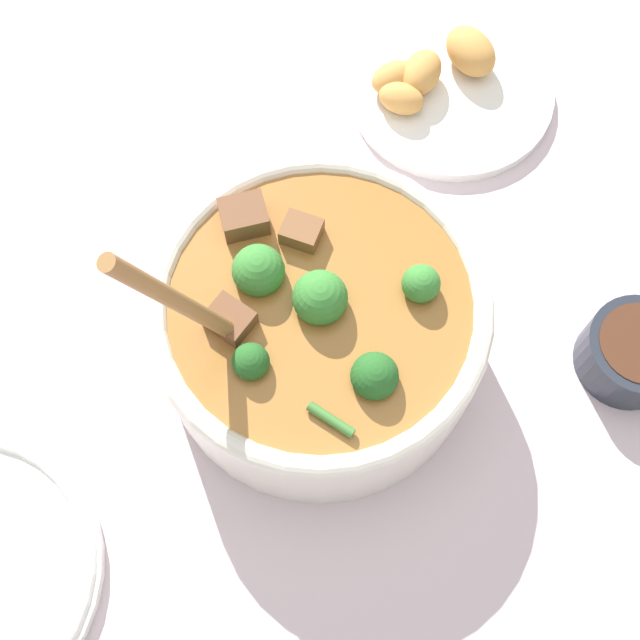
% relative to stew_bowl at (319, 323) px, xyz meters
% --- Properties ---
extents(ground_plane, '(4.00, 4.00, 0.00)m').
position_rel_stew_bowl_xyz_m(ground_plane, '(-0.00, 0.00, -0.06)').
color(ground_plane, silver).
extents(stew_bowl, '(0.25, 0.25, 0.25)m').
position_rel_stew_bowl_xyz_m(stew_bowl, '(0.00, 0.00, 0.00)').
color(stew_bowl, white).
rests_on(stew_bowl, ground_plane).
extents(condiment_bowl, '(0.08, 0.08, 0.05)m').
position_rel_stew_bowl_xyz_m(condiment_bowl, '(-0.13, 0.22, -0.04)').
color(condiment_bowl, '#232833').
rests_on(condiment_bowl, ground_plane).
extents(food_plate, '(0.19, 0.19, 0.05)m').
position_rel_stew_bowl_xyz_m(food_plate, '(-0.29, -0.05, -0.05)').
color(food_plate, white).
rests_on(food_plate, ground_plane).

